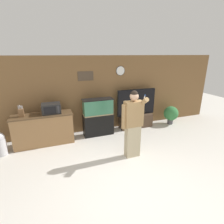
{
  "coord_description": "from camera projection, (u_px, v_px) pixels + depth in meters",
  "views": [
    {
      "loc": [
        -1.39,
        -2.8,
        2.64
      ],
      "look_at": [
        0.25,
        1.68,
        1.05
      ],
      "focal_mm": 28.0,
      "sensor_mm": 36.0,
      "label": 1
    }
  ],
  "objects": [
    {
      "name": "knife_block",
      "position": [
        21.0,
        113.0,
        4.9
      ],
      "size": [
        0.14,
        0.12,
        0.34
      ],
      "color": "brown",
      "rests_on": "counter_island"
    },
    {
      "name": "microwave",
      "position": [
        51.0,
        108.0,
        5.18
      ],
      "size": [
        0.53,
        0.41,
        0.3
      ],
      "color": "black",
      "rests_on": "counter_island"
    },
    {
      "name": "tv_on_stand",
      "position": [
        136.0,
        116.0,
        6.51
      ],
      "size": [
        1.49,
        0.4,
        1.45
      ],
      "color": "#4C3828",
      "rests_on": "ground_plane"
    },
    {
      "name": "trash_bin",
      "position": [
        0.0,
        144.0,
        4.72
      ],
      "size": [
        0.31,
        0.31,
        0.66
      ],
      "color": "#B7B7BC",
      "rests_on": "ground_plane"
    },
    {
      "name": "counter_island",
      "position": [
        44.0,
        129.0,
        5.26
      ],
      "size": [
        1.74,
        0.55,
        0.95
      ],
      "color": "olive",
      "rests_on": "ground_plane"
    },
    {
      "name": "aquarium_on_stand",
      "position": [
        98.0,
        117.0,
        5.84
      ],
      "size": [
        1.0,
        0.37,
        1.26
      ],
      "color": "black",
      "rests_on": "ground_plane"
    },
    {
      "name": "potted_plant",
      "position": [
        171.0,
        114.0,
        6.82
      ],
      "size": [
        0.56,
        0.56,
        0.71
      ],
      "color": "#4C4C51",
      "rests_on": "ground_plane"
    },
    {
      "name": "ground_plane",
      "position": [
        128.0,
        182.0,
        3.78
      ],
      "size": [
        18.0,
        18.0,
        0.0
      ],
      "primitive_type": "plane",
      "color": "beige"
    },
    {
      "name": "wall_back_paneled",
      "position": [
        92.0,
        95.0,
        6.02
      ],
      "size": [
        10.0,
        0.08,
        2.6
      ],
      "color": "brown",
      "rests_on": "ground_plane"
    },
    {
      "name": "person_standing",
      "position": [
        133.0,
        124.0,
        4.48
      ],
      "size": [
        0.57,
        0.43,
        1.8
      ],
      "color": "#BCAD89",
      "rests_on": "ground_plane"
    }
  ]
}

